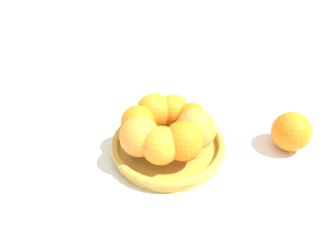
% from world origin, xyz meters
% --- Properties ---
extents(ground_plane, '(4.00, 4.00, 0.00)m').
position_xyz_m(ground_plane, '(0.00, 0.00, 0.00)').
color(ground_plane, silver).
extents(fruit_bowl, '(0.24, 0.24, 0.03)m').
position_xyz_m(fruit_bowl, '(0.00, 0.00, 0.02)').
color(fruit_bowl, gold).
rests_on(fruit_bowl, ground_plane).
extents(orange_pile, '(0.19, 0.19, 0.08)m').
position_xyz_m(orange_pile, '(0.00, 0.00, 0.07)').
color(orange_pile, orange).
rests_on(orange_pile, fruit_bowl).
extents(stray_orange, '(0.08, 0.08, 0.08)m').
position_xyz_m(stray_orange, '(-0.26, -0.03, 0.04)').
color(stray_orange, orange).
rests_on(stray_orange, ground_plane).
extents(napkin_folded, '(0.18, 0.18, 0.01)m').
position_xyz_m(napkin_folded, '(0.26, 0.00, 0.00)').
color(napkin_folded, white).
rests_on(napkin_folded, ground_plane).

